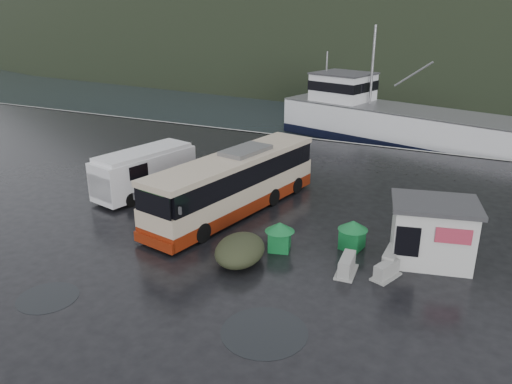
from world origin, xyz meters
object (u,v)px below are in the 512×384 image
at_px(waste_bin_left, 279,250).
at_px(ticket_kiosk, 428,261).
at_px(jersey_barrier_a, 386,277).
at_px(fishing_trawler, 397,129).
at_px(coach_bus, 235,211).
at_px(dome_tent, 240,262).
at_px(jersey_barrier_c, 390,267).
at_px(jersey_barrier_b, 346,273).
at_px(white_van, 147,193).
at_px(waste_bin_right, 351,248).

distance_m(waste_bin_left, ticket_kiosk, 6.79).
height_order(jersey_barrier_a, fishing_trawler, fishing_trawler).
relative_size(coach_bus, dome_tent, 4.07).
distance_m(coach_bus, jersey_barrier_c, 9.57).
bearing_deg(jersey_barrier_c, ticket_kiosk, 41.50).
relative_size(dome_tent, jersey_barrier_b, 1.91).
xyz_separation_m(white_van, jersey_barrier_b, (13.87, -4.26, 0.00)).
bearing_deg(jersey_barrier_b, coach_bus, 151.74).
relative_size(jersey_barrier_b, jersey_barrier_c, 0.96).
height_order(waste_bin_left, jersey_barrier_a, waste_bin_left).
xyz_separation_m(waste_bin_right, jersey_barrier_b, (0.44, -2.43, 0.00)).
bearing_deg(jersey_barrier_c, dome_tent, -158.27).
height_order(dome_tent, ticket_kiosk, ticket_kiosk).
relative_size(jersey_barrier_a, jersey_barrier_c, 0.86).
bearing_deg(fishing_trawler, ticket_kiosk, -60.28).
bearing_deg(waste_bin_left, fishing_trawler, 89.58).
relative_size(waste_bin_right, jersey_barrier_c, 0.86).
xyz_separation_m(waste_bin_right, jersey_barrier_a, (2.06, -2.08, 0.00)).
distance_m(waste_bin_right, jersey_barrier_c, 2.30).
height_order(waste_bin_left, ticket_kiosk, ticket_kiosk).
bearing_deg(dome_tent, coach_bus, 119.96).
xyz_separation_m(jersey_barrier_c, fishing_trawler, (-4.88, 27.19, 0.00)).
distance_m(white_van, waste_bin_right, 13.55).
relative_size(white_van, ticket_kiosk, 1.80).
bearing_deg(ticket_kiosk, jersey_barrier_c, -151.16).
relative_size(waste_bin_left, jersey_barrier_a, 0.98).
xyz_separation_m(dome_tent, fishing_trawler, (1.33, 29.66, 0.00)).
relative_size(white_van, jersey_barrier_b, 4.20).
xyz_separation_m(coach_bus, waste_bin_left, (4.10, -3.28, 0.00)).
height_order(waste_bin_right, ticket_kiosk, ticket_kiosk).
relative_size(dome_tent, jersey_barrier_c, 1.82).
xyz_separation_m(waste_bin_left, fishing_trawler, (0.20, 27.78, 0.00)).
distance_m(white_van, ticket_kiosk, 17.00).
xyz_separation_m(white_van, ticket_kiosk, (16.92, -1.60, 0.00)).
relative_size(coach_bus, waste_bin_left, 8.75).
bearing_deg(fishing_trawler, white_van, -97.55).
bearing_deg(white_van, jersey_barrier_a, -1.33).
relative_size(white_van, waste_bin_left, 4.74).
bearing_deg(waste_bin_right, jersey_barrier_b, -79.76).
relative_size(white_van, waste_bin_right, 4.69).
relative_size(ticket_kiosk, jersey_barrier_b, 2.33).
xyz_separation_m(white_van, jersey_barrier_a, (15.49, -3.90, 0.00)).
bearing_deg(ticket_kiosk, waste_bin_left, -176.68).
height_order(coach_bus, jersey_barrier_c, coach_bus).
bearing_deg(white_van, waste_bin_left, -5.65).
height_order(white_van, jersey_barrier_a, white_van).
height_order(jersey_barrier_b, jersey_barrier_c, jersey_barrier_c).
distance_m(ticket_kiosk, jersey_barrier_a, 2.71).
bearing_deg(dome_tent, fishing_trawler, 87.44).
bearing_deg(waste_bin_left, white_van, 161.55).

